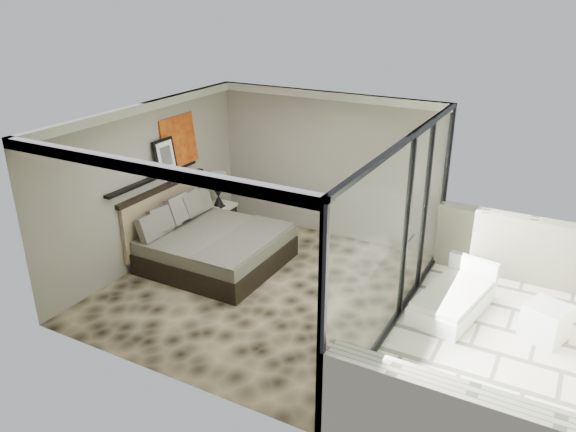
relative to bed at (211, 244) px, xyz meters
The scene contains 14 objects.
floor 1.31m from the bed, 15.34° to the right, with size 5.00×5.00×0.00m, color black.
ceiling 2.74m from the bed, 15.34° to the right, with size 4.50×5.00×0.02m, color silver.
back_wall 2.68m from the bed, 60.72° to the left, with size 4.50×0.02×2.80m, color gray.
left_wall 1.50m from the bed, 162.14° to the right, with size 0.02×5.00×2.80m, color gray.
glass_wall 3.63m from the bed, ahead, with size 0.08×5.00×2.80m, color white.
terrace_slab 4.99m from the bed, ahead, with size 3.00×5.00×0.12m, color beige.
picture_ledge 1.52m from the bed, 166.56° to the right, with size 0.12×2.20×0.05m, color black.
bed is the anchor object (origin of this frame).
nightstand 1.51m from the bed, 118.47° to the left, with size 0.50×0.50×0.50m, color black.
table_lamp 1.58m from the bed, 119.49° to the left, with size 0.36×0.36×0.66m.
abstract_canvas 1.96m from the bed, 152.07° to the left, with size 0.04×0.90×0.90m, color #B61D0F.
framed_print 1.74m from the bed, behind, with size 0.03×0.50×0.60m, color black.
ottoman 5.44m from the bed, ahead, with size 0.52×0.52×0.52m, color silver.
lounger 4.17m from the bed, ahead, with size 1.04×1.68×0.61m.
Camera 1 is at (4.24, -6.83, 4.60)m, focal length 35.00 mm.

